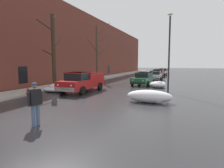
{
  "coord_description": "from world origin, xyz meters",
  "views": [
    {
      "loc": [
        6.48,
        -6.12,
        2.52
      ],
      "look_at": [
        1.38,
        7.8,
        0.93
      ],
      "focal_mm": 31.44,
      "sensor_mm": 36.0,
      "label": 1
    }
  ],
  "objects_px": {
    "sedan_white_queued_behind_truck": "(163,72)",
    "fire_hydrant": "(28,93)",
    "bare_tree_mid_block": "(97,53)",
    "sedan_green_parked_kerbside_close": "(144,78)",
    "sedan_red_parked_far_down_block": "(158,73)",
    "pedestrian_with_coffee": "(35,100)",
    "sedan_silver_parked_kerbside_mid": "(155,75)",
    "street_lamp_post": "(169,49)",
    "pickup_truck_red_approaching_near_lane": "(82,82)",
    "bare_tree_second_along_sidewalk": "(53,52)"
  },
  "relations": [
    {
      "from": "pedestrian_with_coffee",
      "to": "fire_hydrant",
      "type": "bearing_deg",
      "value": 135.48
    },
    {
      "from": "bare_tree_mid_block",
      "to": "street_lamp_post",
      "type": "xyz_separation_m",
      "value": [
        9.74,
        -6.9,
        -0.24
      ]
    },
    {
      "from": "sedan_red_parked_far_down_block",
      "to": "street_lamp_post",
      "type": "distance_m",
      "value": 19.29
    },
    {
      "from": "bare_tree_second_along_sidewalk",
      "to": "bare_tree_mid_block",
      "type": "height_order",
      "value": "bare_tree_mid_block"
    },
    {
      "from": "sedan_green_parked_kerbside_close",
      "to": "street_lamp_post",
      "type": "bearing_deg",
      "value": -58.86
    },
    {
      "from": "bare_tree_mid_block",
      "to": "sedan_white_queued_behind_truck",
      "type": "xyz_separation_m",
      "value": [
        6.96,
        17.68,
        -3.16
      ]
    },
    {
      "from": "sedan_silver_parked_kerbside_mid",
      "to": "street_lamp_post",
      "type": "bearing_deg",
      "value": -76.95
    },
    {
      "from": "bare_tree_mid_block",
      "to": "bare_tree_second_along_sidewalk",
      "type": "bearing_deg",
      "value": -90.36
    },
    {
      "from": "sedan_silver_parked_kerbside_mid",
      "to": "fire_hydrant",
      "type": "xyz_separation_m",
      "value": [
        -6.75,
        -17.47,
        -0.39
      ]
    },
    {
      "from": "sedan_red_parked_far_down_block",
      "to": "sedan_silver_parked_kerbside_mid",
      "type": "bearing_deg",
      "value": -86.64
    },
    {
      "from": "sedan_white_queued_behind_truck",
      "to": "pedestrian_with_coffee",
      "type": "distance_m",
      "value": 35.73
    },
    {
      "from": "pickup_truck_red_approaching_near_lane",
      "to": "sedan_green_parked_kerbside_close",
      "type": "distance_m",
      "value": 8.42
    },
    {
      "from": "pickup_truck_red_approaching_near_lane",
      "to": "bare_tree_second_along_sidewalk",
      "type": "bearing_deg",
      "value": -175.7
    },
    {
      "from": "sedan_red_parked_far_down_block",
      "to": "sedan_white_queued_behind_truck",
      "type": "xyz_separation_m",
      "value": [
        0.28,
        5.76,
        -0.0
      ]
    },
    {
      "from": "bare_tree_second_along_sidewalk",
      "to": "street_lamp_post",
      "type": "xyz_separation_m",
      "value": [
        9.8,
        2.47,
        0.13
      ]
    },
    {
      "from": "bare_tree_second_along_sidewalk",
      "to": "sedan_silver_parked_kerbside_mid",
      "type": "xyz_separation_m",
      "value": [
        7.18,
        13.79,
        -2.79
      ]
    },
    {
      "from": "pedestrian_with_coffee",
      "to": "bare_tree_mid_block",
      "type": "bearing_deg",
      "value": 106.74
    },
    {
      "from": "pickup_truck_red_approaching_near_lane",
      "to": "pedestrian_with_coffee",
      "type": "relative_size",
      "value": 3.1
    },
    {
      "from": "pickup_truck_red_approaching_near_lane",
      "to": "fire_hydrant",
      "type": "xyz_separation_m",
      "value": [
        -2.27,
        -3.89,
        -0.53
      ]
    },
    {
      "from": "bare_tree_mid_block",
      "to": "fire_hydrant",
      "type": "bearing_deg",
      "value": -88.37
    },
    {
      "from": "pickup_truck_red_approaching_near_lane",
      "to": "sedan_silver_parked_kerbside_mid",
      "type": "xyz_separation_m",
      "value": [
        4.48,
        13.58,
        -0.13
      ]
    },
    {
      "from": "bare_tree_second_along_sidewalk",
      "to": "pickup_truck_red_approaching_near_lane",
      "type": "height_order",
      "value": "bare_tree_second_along_sidewalk"
    },
    {
      "from": "sedan_red_parked_far_down_block",
      "to": "sedan_white_queued_behind_truck",
      "type": "bearing_deg",
      "value": 87.22
    },
    {
      "from": "bare_tree_second_along_sidewalk",
      "to": "street_lamp_post",
      "type": "height_order",
      "value": "bare_tree_second_along_sidewalk"
    },
    {
      "from": "pickup_truck_red_approaching_near_lane",
      "to": "pedestrian_with_coffee",
      "type": "distance_m",
      "value": 9.28
    },
    {
      "from": "pedestrian_with_coffee",
      "to": "sedan_red_parked_far_down_block",
      "type": "bearing_deg",
      "value": 87.59
    },
    {
      "from": "bare_tree_second_along_sidewalk",
      "to": "sedan_red_parked_far_down_block",
      "type": "xyz_separation_m",
      "value": [
        6.74,
        21.29,
        -2.79
      ]
    },
    {
      "from": "sedan_red_parked_far_down_block",
      "to": "pedestrian_with_coffee",
      "type": "relative_size",
      "value": 2.29
    },
    {
      "from": "sedan_silver_parked_kerbside_mid",
      "to": "pedestrian_with_coffee",
      "type": "distance_m",
      "value": 22.5
    },
    {
      "from": "bare_tree_mid_block",
      "to": "sedan_green_parked_kerbside_close",
      "type": "bearing_deg",
      "value": -14.78
    },
    {
      "from": "bare_tree_second_along_sidewalk",
      "to": "sedan_white_queued_behind_truck",
      "type": "distance_m",
      "value": 28.08
    },
    {
      "from": "bare_tree_second_along_sidewalk",
      "to": "sedan_green_parked_kerbside_close",
      "type": "xyz_separation_m",
      "value": [
        6.69,
        7.62,
        -2.79
      ]
    },
    {
      "from": "bare_tree_second_along_sidewalk",
      "to": "pedestrian_with_coffee",
      "type": "bearing_deg",
      "value": -57.65
    },
    {
      "from": "sedan_green_parked_kerbside_close",
      "to": "sedan_white_queued_behind_truck",
      "type": "distance_m",
      "value": 19.43
    },
    {
      "from": "sedan_green_parked_kerbside_close",
      "to": "pedestrian_with_coffee",
      "type": "xyz_separation_m",
      "value": [
        -1.21,
        -16.27,
        0.28
      ]
    },
    {
      "from": "pickup_truck_red_approaching_near_lane",
      "to": "sedan_white_queued_behind_truck",
      "type": "bearing_deg",
      "value": 80.87
    },
    {
      "from": "sedan_white_queued_behind_truck",
      "to": "pedestrian_with_coffee",
      "type": "relative_size",
      "value": 2.33
    },
    {
      "from": "sedan_silver_parked_kerbside_mid",
      "to": "street_lamp_post",
      "type": "distance_m",
      "value": 11.98
    },
    {
      "from": "sedan_white_queued_behind_truck",
      "to": "fire_hydrant",
      "type": "height_order",
      "value": "sedan_white_queued_behind_truck"
    },
    {
      "from": "bare_tree_second_along_sidewalk",
      "to": "pickup_truck_red_approaching_near_lane",
      "type": "distance_m",
      "value": 3.8
    },
    {
      "from": "bare_tree_second_along_sidewalk",
      "to": "sedan_red_parked_far_down_block",
      "type": "distance_m",
      "value": 22.5
    },
    {
      "from": "bare_tree_second_along_sidewalk",
      "to": "sedan_green_parked_kerbside_close",
      "type": "distance_m",
      "value": 10.51
    },
    {
      "from": "bare_tree_mid_block",
      "to": "pedestrian_with_coffee",
      "type": "height_order",
      "value": "bare_tree_mid_block"
    },
    {
      "from": "fire_hydrant",
      "to": "street_lamp_post",
      "type": "relative_size",
      "value": 0.11
    },
    {
      "from": "sedan_silver_parked_kerbside_mid",
      "to": "pedestrian_with_coffee",
      "type": "xyz_separation_m",
      "value": [
        -1.7,
        -22.43,
        0.29
      ]
    },
    {
      "from": "bare_tree_mid_block",
      "to": "fire_hydrant",
      "type": "distance_m",
      "value": 13.54
    },
    {
      "from": "pedestrian_with_coffee",
      "to": "street_lamp_post",
      "type": "distance_m",
      "value": 12.21
    },
    {
      "from": "bare_tree_second_along_sidewalk",
      "to": "sedan_red_parked_far_down_block",
      "type": "bearing_deg",
      "value": 72.44
    },
    {
      "from": "bare_tree_mid_block",
      "to": "sedan_white_queued_behind_truck",
      "type": "height_order",
      "value": "bare_tree_mid_block"
    },
    {
      "from": "pickup_truck_red_approaching_near_lane",
      "to": "street_lamp_post",
      "type": "xyz_separation_m",
      "value": [
        7.1,
        2.26,
        2.79
      ]
    }
  ]
}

